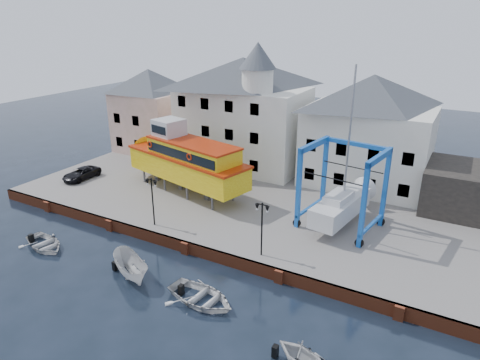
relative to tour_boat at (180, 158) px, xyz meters
The scene contains 15 objects.
ground 11.80m from the tour_boat, 52.58° to the right, with size 140.00×140.00×0.00m, color black.
hardstanding 8.00m from the tour_boat, 18.72° to the left, with size 44.00×22.00×1.00m, color slate.
quay_wall 11.55m from the tour_boat, 52.24° to the right, with size 44.00×0.47×1.00m.
building_pink 14.74m from the tour_boat, 140.70° to the left, with size 8.00×7.00×10.30m.
building_white_main 10.29m from the tour_boat, 79.37° to the left, with size 14.00×8.30×14.00m.
building_white_right 18.89m from the tour_boat, 33.20° to the left, with size 12.00×8.00×11.20m.
shed_dark 27.01m from the tour_boat, 17.84° to the left, with size 8.00×7.00×4.00m, color black.
lamp_post_left 8.00m from the tour_boat, 70.39° to the right, with size 1.12×0.32×4.20m.
lamp_post_right 14.75m from the tour_boat, 30.71° to the right, with size 1.12×0.32×4.20m.
tour_boat is the anchor object (origin of this frame).
travel_lift 16.46m from the tour_boat, ahead, with size 6.74×8.90×13.10m.
van 11.81m from the tour_boat, 165.61° to the right, with size 1.97×4.26×1.18m, color black.
motorboat_a 14.78m from the tour_boat, 68.45° to the right, with size 1.72×4.58×1.77m, color silver.
motorboat_b 17.79m from the tour_boat, 49.79° to the right, with size 3.47×4.86×1.01m, color silver.
motorboat_d 14.61m from the tour_boat, 105.69° to the right, with size 3.05×4.27×0.89m, color silver.
Camera 1 is at (17.86, -23.43, 17.46)m, focal length 32.00 mm.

